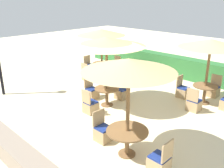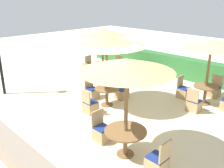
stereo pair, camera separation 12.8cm
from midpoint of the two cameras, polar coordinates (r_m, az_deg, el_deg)
The scene contains 23 objects.
ground_plane at distance 9.63m, azimuth -2.17°, elevation -5.90°, with size 40.00×40.00×0.00m, color beige.
hedge_row at distance 13.81m, azimuth 15.95°, elevation 3.68°, with size 13.00×0.70×1.06m, color #2D6B33.
stone_border at distance 7.81m, azimuth -23.20°, elevation -11.94°, with size 10.00×0.56×0.53m, color gray.
parasol_back_right at distance 10.17m, azimuth 22.17°, elevation 8.48°, with size 2.42×2.42×2.61m.
round_table_back_right at distance 10.64m, azimuth 20.90°, elevation -1.37°, with size 0.96×0.96×0.75m.
patio_chair_back_right_south at distance 9.93m, azimuth 18.58°, elevation -4.49°, with size 0.46×0.46×0.93m.
patio_chair_back_right_north at distance 11.63m, azimuth 22.59°, elevation -1.47°, with size 0.46×0.46×0.93m.
patio_chair_back_right_west at distance 11.10m, azimuth 16.28°, elevation -1.69°, with size 0.46×0.46×0.93m.
parasol_front_right at distance 6.08m, azimuth 4.05°, elevation 4.21°, with size 2.37×2.37×2.71m.
round_table_front_right at distance 6.85m, azimuth 3.66°, elevation -11.60°, with size 1.14×1.14×0.75m.
patio_chair_front_right_west at distance 7.63m, azimuth -1.83°, elevation -10.98°, with size 0.46×0.46×0.93m.
patio_chair_front_right_east at distance 6.52m, azimuth 10.93°, elevation -17.32°, with size 0.46×0.46×0.93m.
parasol_center at distance 9.27m, azimuth -0.87°, elevation 9.63°, with size 2.91×2.91×2.71m.
round_table_center at distance 9.81m, azimuth -0.81°, elevation -1.90°, with size 0.96×0.96×0.72m.
patio_chair_center_west at distance 10.63m, azimuth -4.25°, elevation -1.88°, with size 0.46×0.46×0.93m.
patio_chair_center_south at distance 9.33m, azimuth -4.62°, elevation -5.05°, with size 0.46×0.46×0.93m.
patio_chair_center_north at distance 10.56m, azimuth 2.66°, elevation -2.00°, with size 0.46×0.46×0.93m.
parasol_back_left at distance 13.13m, azimuth -1.92°, elevation 11.71°, with size 2.49×2.49×2.52m.
round_table_back_left at distance 13.49m, azimuth -1.83°, elevation 4.17°, with size 1.00×1.00×0.72m.
patio_chair_back_left_east at distance 12.87m, azimuth 1.22°, elevation 2.04°, with size 0.46×0.46×0.93m.
patio_chair_back_left_north at distance 14.19m, azimuth 1.27°, elevation 3.72°, with size 0.46×0.46×0.93m.
patio_chair_back_left_south at distance 12.92m, azimuth -5.12°, elevation 2.03°, with size 0.46×0.46×0.93m.
patio_chair_back_left_west at distance 14.30m, azimuth -4.68°, elevation 3.78°, with size 0.46×0.46×0.93m.
Camera 2 is at (6.48, -5.80, 4.14)m, focal length 40.00 mm.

